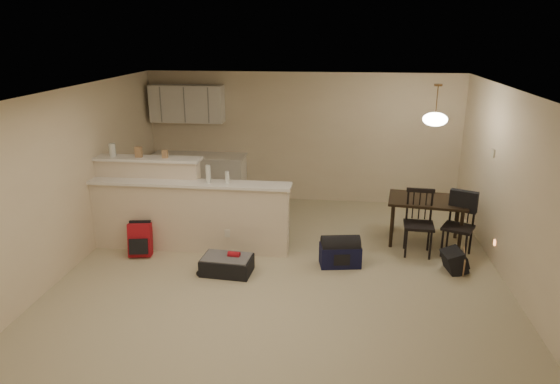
# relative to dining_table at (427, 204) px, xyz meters

# --- Properties ---
(room) EXTENTS (7.00, 7.02, 2.50)m
(room) POSITION_rel_dining_table_xyz_m (-2.11, -1.59, 0.61)
(room) COLOR #BDB291
(room) RESTS_ON ground
(breakfast_bar) EXTENTS (3.08, 0.58, 1.39)m
(breakfast_bar) POSITION_rel_dining_table_xyz_m (-3.87, -0.61, -0.03)
(breakfast_bar) COLOR beige
(breakfast_bar) RESTS_ON ground
(upper_cabinets) EXTENTS (1.40, 0.34, 0.70)m
(upper_cabinets) POSITION_rel_dining_table_xyz_m (-4.31, 1.73, 1.26)
(upper_cabinets) COLOR white
(upper_cabinets) RESTS_ON room
(kitchen_counter) EXTENTS (1.80, 0.60, 0.90)m
(kitchen_counter) POSITION_rel_dining_table_xyz_m (-4.11, 1.60, -0.19)
(kitchen_counter) COLOR white
(kitchen_counter) RESTS_ON ground
(thermostat) EXTENTS (0.02, 0.12, 0.12)m
(thermostat) POSITION_rel_dining_table_xyz_m (0.88, -0.04, 0.86)
(thermostat) COLOR beige
(thermostat) RESTS_ON room
(jar) EXTENTS (0.10, 0.10, 0.20)m
(jar) POSITION_rel_dining_table_xyz_m (-4.85, -0.47, 0.85)
(jar) COLOR silver
(jar) RESTS_ON breakfast_bar
(cereal_box) EXTENTS (0.10, 0.07, 0.16)m
(cereal_box) POSITION_rel_dining_table_xyz_m (-4.43, -0.47, 0.83)
(cereal_box) COLOR #A27B53
(cereal_box) RESTS_ON breakfast_bar
(small_box) EXTENTS (0.08, 0.06, 0.12)m
(small_box) POSITION_rel_dining_table_xyz_m (-4.02, -0.47, 0.81)
(small_box) COLOR #A27B53
(small_box) RESTS_ON breakfast_bar
(bottle_a) EXTENTS (0.07, 0.07, 0.26)m
(bottle_a) POSITION_rel_dining_table_xyz_m (-3.30, -0.69, 0.58)
(bottle_a) COLOR silver
(bottle_a) RESTS_ON breakfast_bar
(bottle_b) EXTENTS (0.06, 0.06, 0.18)m
(bottle_b) POSITION_rel_dining_table_xyz_m (-3.01, -0.69, 0.54)
(bottle_b) COLOR silver
(bottle_b) RESTS_ON breakfast_bar
(dining_table) EXTENTS (1.26, 0.93, 0.73)m
(dining_table) POSITION_rel_dining_table_xyz_m (0.00, 0.00, 0.00)
(dining_table) COLOR black
(dining_table) RESTS_ON ground
(pendant_lamp) EXTENTS (0.36, 0.36, 0.62)m
(pendant_lamp) POSITION_rel_dining_table_xyz_m (-0.00, -0.00, 1.35)
(pendant_lamp) COLOR brown
(pendant_lamp) RESTS_ON room
(dining_chair_near) EXTENTS (0.46, 0.44, 0.99)m
(dining_chair_near) POSITION_rel_dining_table_xyz_m (-0.17, -0.46, -0.15)
(dining_chair_near) COLOR black
(dining_chair_near) RESTS_ON ground
(dining_chair_far) EXTENTS (0.55, 0.54, 0.95)m
(dining_chair_far) POSITION_rel_dining_table_xyz_m (0.40, -0.44, -0.16)
(dining_chair_far) COLOR black
(dining_chair_far) RESTS_ON ground
(suitcase) EXTENTS (0.72, 0.50, 0.23)m
(suitcase) POSITION_rel_dining_table_xyz_m (-2.89, -1.41, -0.53)
(suitcase) COLOR black
(suitcase) RESTS_ON ground
(red_backpack) EXTENTS (0.36, 0.26, 0.50)m
(red_backpack) POSITION_rel_dining_table_xyz_m (-4.31, -0.98, -0.39)
(red_backpack) COLOR #AA131E
(red_backpack) RESTS_ON ground
(navy_duffel) EXTENTS (0.62, 0.40, 0.31)m
(navy_duffel) POSITION_rel_dining_table_xyz_m (-1.33, -0.98, -0.49)
(navy_duffel) COLOR #111336
(navy_duffel) RESTS_ON ground
(black_daypack) EXTENTS (0.30, 0.38, 0.31)m
(black_daypack) POSITION_rel_dining_table_xyz_m (0.26, -0.98, -0.49)
(black_daypack) COLOR black
(black_daypack) RESTS_ON ground
(cardboard_sheet) EXTENTS (0.08, 0.38, 0.29)m
(cardboard_sheet) POSITION_rel_dining_table_xyz_m (0.39, -0.98, -0.50)
(cardboard_sheet) COLOR #A27B53
(cardboard_sheet) RESTS_ON ground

